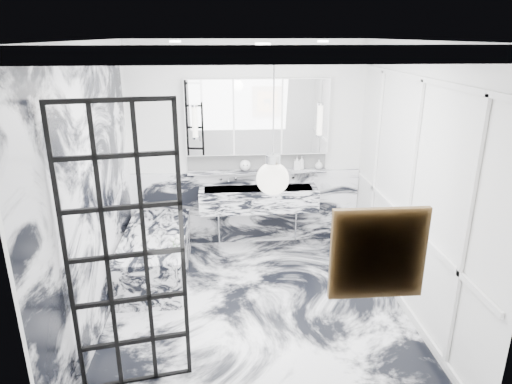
{
  "coord_description": "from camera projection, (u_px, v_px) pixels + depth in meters",
  "views": [
    {
      "loc": [
        -0.34,
        -4.26,
        2.85
      ],
      "look_at": [
        0.03,
        0.5,
        1.2
      ],
      "focal_mm": 32.0,
      "sensor_mm": 36.0,
      "label": 1
    }
  ],
  "objects": [
    {
      "name": "floor",
      "position": [
        256.0,
        310.0,
        4.98
      ],
      "size": [
        3.6,
        3.6,
        0.0
      ],
      "primitive_type": "plane",
      "color": "white",
      "rests_on": "ground"
    },
    {
      "name": "ceiling",
      "position": [
        257.0,
        40.0,
        4.06
      ],
      "size": [
        3.6,
        3.6,
        0.0
      ],
      "primitive_type": "plane",
      "rotation": [
        3.14,
        0.0,
        0.0
      ],
      "color": "white",
      "rests_on": "wall_back"
    },
    {
      "name": "wall_back",
      "position": [
        246.0,
        147.0,
        6.21
      ],
      "size": [
        3.6,
        0.0,
        3.6
      ],
      "primitive_type": "plane",
      "rotation": [
        1.57,
        0.0,
        0.0
      ],
      "color": "white",
      "rests_on": "floor"
    },
    {
      "name": "wall_front",
      "position": [
        280.0,
        282.0,
        2.82
      ],
      "size": [
        3.6,
        0.0,
        3.6
      ],
      "primitive_type": "plane",
      "rotation": [
        -1.57,
        0.0,
        0.0
      ],
      "color": "white",
      "rests_on": "floor"
    },
    {
      "name": "wall_left",
      "position": [
        92.0,
        193.0,
        4.4
      ],
      "size": [
        0.0,
        3.6,
        3.6
      ],
      "primitive_type": "plane",
      "rotation": [
        1.57,
        0.0,
        1.57
      ],
      "color": "white",
      "rests_on": "floor"
    },
    {
      "name": "wall_right",
      "position": [
        413.0,
        185.0,
        4.64
      ],
      "size": [
        0.0,
        3.6,
        3.6
      ],
      "primitive_type": "plane",
      "rotation": [
        1.57,
        0.0,
        -1.57
      ],
      "color": "white",
      "rests_on": "floor"
    },
    {
      "name": "marble_clad_back",
      "position": [
        247.0,
        207.0,
        6.48
      ],
      "size": [
        3.18,
        0.05,
        1.05
      ],
      "primitive_type": "cube",
      "color": "white",
      "rests_on": "floor"
    },
    {
      "name": "marble_clad_left",
      "position": [
        94.0,
        199.0,
        4.42
      ],
      "size": [
        0.02,
        3.56,
        2.68
      ],
      "primitive_type": "cube",
      "color": "white",
      "rests_on": "floor"
    },
    {
      "name": "panel_molding",
      "position": [
        410.0,
        194.0,
        4.67
      ],
      "size": [
        0.03,
        3.4,
        2.3
      ],
      "primitive_type": "cube",
      "color": "white",
      "rests_on": "floor"
    },
    {
      "name": "soap_bottle_a",
      "position": [
        302.0,
        163.0,
        6.26
      ],
      "size": [
        0.09,
        0.09,
        0.19
      ],
      "primitive_type": "imported",
      "rotation": [
        0.0,
        0.0,
        0.35
      ],
      "color": "#8C5919",
      "rests_on": "ledge"
    },
    {
      "name": "soap_bottle_b",
      "position": [
        297.0,
        163.0,
        6.25
      ],
      "size": [
        0.09,
        0.09,
        0.19
      ],
      "primitive_type": "imported",
      "rotation": [
        0.0,
        0.0,
        -0.08
      ],
      "color": "#4C4C51",
      "rests_on": "ledge"
    },
    {
      "name": "soap_bottle_c",
      "position": [
        319.0,
        164.0,
        6.28
      ],
      "size": [
        0.13,
        0.13,
        0.14
      ],
      "primitive_type": "imported",
      "rotation": [
        0.0,
        0.0,
        -0.24
      ],
      "color": "silver",
      "rests_on": "ledge"
    },
    {
      "name": "face_pot",
      "position": [
        245.0,
        165.0,
        6.2
      ],
      "size": [
        0.15,
        0.15,
        0.15
      ],
      "primitive_type": "sphere",
      "color": "white",
      "rests_on": "ledge"
    },
    {
      "name": "amber_bottle",
      "position": [
        268.0,
        166.0,
        6.24
      ],
      "size": [
        0.04,
        0.04,
        0.1
      ],
      "primitive_type": "cylinder",
      "color": "#8C5919",
      "rests_on": "ledge"
    },
    {
      "name": "flower_vase",
      "position": [
        177.0,
        251.0,
        4.98
      ],
      "size": [
        0.08,
        0.08,
        0.12
      ],
      "primitive_type": "cylinder",
      "color": "silver",
      "rests_on": "bathtub"
    },
    {
      "name": "crittall_door",
      "position": [
        126.0,
        255.0,
        3.58
      ],
      "size": [
        0.87,
        0.19,
        2.42
      ],
      "primitive_type": null,
      "rotation": [
        0.0,
        0.0,
        0.17
      ],
      "color": "black",
      "rests_on": "floor"
    },
    {
      "name": "artwork",
      "position": [
        378.0,
        254.0,
        2.86
      ],
      "size": [
        0.51,
        0.05,
        0.51
      ],
      "primitive_type": "cube",
      "color": "#C67C14",
      "rests_on": "wall_front"
    },
    {
      "name": "pendant_light",
      "position": [
        273.0,
        179.0,
        3.1
      ],
      "size": [
        0.22,
        0.22,
        0.22
      ],
      "primitive_type": "sphere",
      "color": "white",
      "rests_on": "ceiling"
    },
    {
      "name": "trough_sink",
      "position": [
        258.0,
        199.0,
        6.21
      ],
      "size": [
        1.6,
        0.45,
        0.3
      ],
      "primitive_type": "cube",
      "color": "silver",
      "rests_on": "wall_back"
    },
    {
      "name": "ledge",
      "position": [
        257.0,
        171.0,
        6.26
      ],
      "size": [
        1.9,
        0.14,
        0.04
      ],
      "primitive_type": "cube",
      "color": "silver",
      "rests_on": "wall_back"
    },
    {
      "name": "subway_tile",
      "position": [
        257.0,
        161.0,
        6.27
      ],
      "size": [
        1.9,
        0.03,
        0.23
      ],
      "primitive_type": "cube",
      "color": "white",
      "rests_on": "wall_back"
    },
    {
      "name": "mirror_cabinet",
      "position": [
        257.0,
        117.0,
        6.02
      ],
      "size": [
        1.9,
        0.16,
        1.0
      ],
      "primitive_type": "cube",
      "color": "white",
      "rests_on": "wall_back"
    },
    {
      "name": "sconce_left",
      "position": [
        195.0,
        122.0,
        5.88
      ],
      "size": [
        0.07,
        0.07,
        0.4
      ],
      "primitive_type": "cylinder",
      "color": "white",
      "rests_on": "mirror_cabinet"
    },
    {
      "name": "sconce_right",
      "position": [
        320.0,
        120.0,
        6.0
      ],
      "size": [
        0.07,
        0.07,
        0.4
      ],
      "primitive_type": "cylinder",
      "color": "white",
      "rests_on": "mirror_cabinet"
    },
    {
      "name": "bathtub",
      "position": [
        156.0,
        254.0,
        5.64
      ],
      "size": [
        0.75,
        1.65,
        0.55
      ],
      "primitive_type": "cube",
      "color": "silver",
      "rests_on": "floor"
    }
  ]
}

